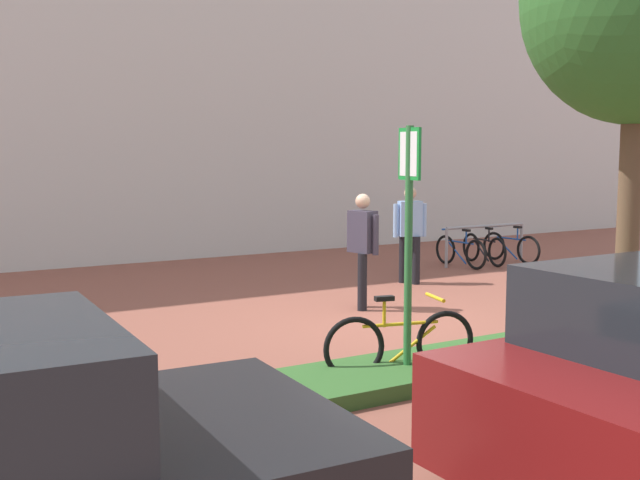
% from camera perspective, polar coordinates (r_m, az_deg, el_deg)
% --- Properties ---
extents(ground_plane, '(60.00, 60.00, 0.00)m').
position_cam_1_polar(ground_plane, '(10.79, 5.97, -6.02)').
color(ground_plane, brown).
extents(building_facade, '(28.00, 1.20, 10.00)m').
position_cam_1_polar(building_facade, '(17.89, -10.01, 14.97)').
color(building_facade, silver).
rests_on(building_facade, ground).
extents(planter_strip, '(7.00, 1.10, 0.16)m').
position_cam_1_polar(planter_strip, '(9.38, 15.87, -7.65)').
color(planter_strip, '#336028').
rests_on(planter_strip, ground).
extents(parking_sign_post, '(0.08, 0.36, 2.59)m').
position_cam_1_polar(parking_sign_post, '(7.84, 6.55, 1.74)').
color(parking_sign_post, '#2D7238').
rests_on(parking_sign_post, ground).
extents(bike_at_sign, '(1.64, 0.54, 0.86)m').
position_cam_1_polar(bike_at_sign, '(8.20, 5.94, -7.53)').
color(bike_at_sign, black).
rests_on(bike_at_sign, ground).
extents(bike_rack_cluster, '(2.11, 1.63, 0.83)m').
position_cam_1_polar(bike_rack_cluster, '(16.51, 12.05, -0.56)').
color(bike_rack_cluster, '#99999E').
rests_on(bike_rack_cluster, ground).
extents(bollard_steel, '(0.16, 0.16, 0.90)m').
position_cam_1_polar(bollard_steel, '(15.13, 6.79, -0.70)').
color(bollard_steel, '#ADADB2').
rests_on(bollard_steel, ground).
extents(person_suited_navy, '(0.33, 0.60, 1.72)m').
position_cam_1_polar(person_suited_navy, '(11.49, 3.14, -0.25)').
color(person_suited_navy, black).
rests_on(person_suited_navy, ground).
extents(person_casual_tan, '(0.58, 0.40, 1.72)m').
position_cam_1_polar(person_casual_tan, '(13.81, 6.62, 0.84)').
color(person_casual_tan, black).
rests_on(person_casual_tan, ground).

